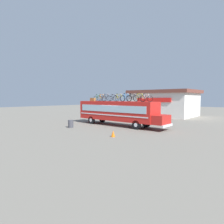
% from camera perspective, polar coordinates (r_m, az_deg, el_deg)
% --- Properties ---
extents(ground_plane, '(120.00, 120.00, 0.00)m').
position_cam_1_polar(ground_plane, '(23.64, 1.24, -3.95)').
color(ground_plane, slate).
extents(bus, '(12.03, 2.39, 2.93)m').
position_cam_1_polar(bus, '(23.30, 1.73, 0.23)').
color(bus, red).
rests_on(bus, ground).
extents(luggage_bag_1, '(0.66, 0.48, 0.44)m').
position_cam_1_polar(luggage_bag_1, '(26.57, -5.69, 3.74)').
color(luggage_bag_1, olive).
rests_on(luggage_bag_1, bus).
extents(luggage_bag_2, '(0.46, 0.37, 0.37)m').
position_cam_1_polar(luggage_bag_2, '(25.77, -5.43, 3.66)').
color(luggage_bag_2, olive).
rests_on(luggage_bag_2, bus).
extents(rooftop_bicycle_1, '(1.63, 0.44, 0.88)m').
position_cam_1_polar(rooftop_bicycle_1, '(25.49, -4.17, 4.07)').
color(rooftop_bicycle_1, black).
rests_on(rooftop_bicycle_1, bus).
extents(rooftop_bicycle_2, '(1.72, 0.44, 0.95)m').
position_cam_1_polar(rooftop_bicycle_2, '(24.77, -3.08, 4.13)').
color(rooftop_bicycle_2, black).
rests_on(rooftop_bicycle_2, bus).
extents(rooftop_bicycle_3, '(1.67, 0.44, 0.95)m').
position_cam_1_polar(rooftop_bicycle_3, '(24.07, -1.74, 4.13)').
color(rooftop_bicycle_3, black).
rests_on(rooftop_bicycle_3, bus).
extents(rooftop_bicycle_4, '(1.69, 0.44, 0.88)m').
position_cam_1_polar(rooftop_bicycle_4, '(23.71, 0.54, 4.07)').
color(rooftop_bicycle_4, black).
rests_on(rooftop_bicycle_4, bus).
extents(rooftop_bicycle_5, '(1.79, 0.44, 0.94)m').
position_cam_1_polar(rooftop_bicycle_5, '(23.06, 2.01, 4.13)').
color(rooftop_bicycle_5, black).
rests_on(rooftop_bicycle_5, bus).
extents(rooftop_bicycle_6, '(1.69, 0.44, 0.97)m').
position_cam_1_polar(rooftop_bicycle_6, '(22.70, 4.19, 4.14)').
color(rooftop_bicycle_6, black).
rests_on(rooftop_bicycle_6, bus).
extents(rooftop_bicycle_7, '(1.73, 0.44, 0.95)m').
position_cam_1_polar(rooftop_bicycle_7, '(22.07, 6.04, 4.11)').
color(rooftop_bicycle_7, black).
rests_on(rooftop_bicycle_7, bus).
extents(rooftop_bicycle_8, '(1.73, 0.44, 0.97)m').
position_cam_1_polar(rooftop_bicycle_8, '(21.72, 8.17, 4.11)').
color(rooftop_bicycle_8, black).
rests_on(rooftop_bicycle_8, bus).
extents(rooftop_bicycle_9, '(1.61, 0.44, 0.88)m').
position_cam_1_polar(rooftop_bicycle_9, '(21.04, 10.05, 4.00)').
color(rooftop_bicycle_9, black).
rests_on(rooftop_bicycle_9, bus).
extents(roadside_building, '(11.43, 8.75, 4.76)m').
position_cam_1_polar(roadside_building, '(37.34, 15.15, 2.62)').
color(roadside_building, silver).
rests_on(roadside_building, ground).
extents(trash_bin, '(0.59, 0.59, 0.86)m').
position_cam_1_polar(trash_bin, '(22.21, -12.12, -3.46)').
color(trash_bin, '#3F3F47').
rests_on(trash_bin, ground).
extents(traffic_cone, '(0.35, 0.35, 0.55)m').
position_cam_1_polar(traffic_cone, '(16.63, 0.33, -6.44)').
color(traffic_cone, orange).
rests_on(traffic_cone, ground).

